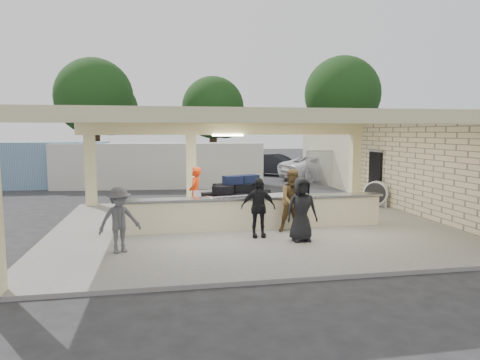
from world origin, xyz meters
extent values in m
plane|color=#252427|center=(0.00, 0.00, 0.00)|extent=(120.00, 120.00, 0.00)
cube|color=slate|center=(0.00, 0.00, 0.05)|extent=(12.00, 10.00, 0.10)
cube|color=beige|center=(0.00, 0.00, 3.50)|extent=(12.00, 10.00, 0.02)
cube|color=beige|center=(6.00, 0.00, 1.75)|extent=(0.02, 10.00, 3.50)
cube|color=black|center=(5.94, 3.20, 1.15)|extent=(0.10, 0.95, 2.10)
cube|color=beige|center=(0.00, 4.75, 3.20)|extent=(12.00, 0.50, 0.60)
cube|color=beige|center=(0.00, -4.85, 3.35)|extent=(12.00, 0.30, 0.30)
cube|color=beige|center=(-5.50, 4.75, 1.80)|extent=(0.40, 0.40, 3.50)
cube|color=beige|center=(-1.50, 4.75, 1.80)|extent=(0.40, 0.40, 3.50)
cube|color=beige|center=(5.80, 4.80, 1.80)|extent=(0.40, 0.40, 3.50)
cube|color=white|center=(0.00, 4.50, 2.88)|extent=(1.30, 0.12, 0.06)
cube|color=#FFEABF|center=(3.80, 1.50, 3.47)|extent=(0.55, 0.55, 0.04)
cube|color=#FFEABF|center=(3.80, -0.50, 3.47)|extent=(0.55, 0.55, 0.04)
cube|color=#FFEABF|center=(3.80, -2.50, 3.47)|extent=(0.55, 0.55, 0.04)
cube|color=beige|center=(0.00, -0.50, 0.55)|extent=(8.00, 0.50, 0.90)
cube|color=#B7B7BC|center=(0.00, -0.50, 1.05)|extent=(8.20, 0.58, 0.06)
cube|color=white|center=(-0.25, 0.60, 0.72)|extent=(2.87, 2.09, 0.12)
cylinder|color=black|center=(-1.14, -0.19, 0.31)|extent=(0.21, 0.43, 0.41)
cylinder|color=black|center=(-1.39, 0.92, 0.31)|extent=(0.21, 0.43, 0.41)
cylinder|color=black|center=(0.88, 0.27, 0.31)|extent=(0.21, 0.43, 0.41)
cylinder|color=black|center=(0.63, 1.38, 0.31)|extent=(0.21, 0.43, 0.41)
cube|color=white|center=(-0.43, 1.35, 0.93)|extent=(2.53, 0.62, 0.31)
cube|color=white|center=(-0.08, -0.16, 0.93)|extent=(2.53, 0.62, 0.31)
cube|color=black|center=(-0.99, 0.11, 0.92)|extent=(0.67, 0.52, 0.27)
cube|color=black|center=(-0.29, 0.27, 0.92)|extent=(0.67, 0.52, 0.27)
cube|color=black|center=(0.42, 0.43, 0.92)|extent=(0.67, 0.52, 0.27)
cube|color=black|center=(-1.13, 0.72, 0.92)|extent=(0.67, 0.52, 0.27)
cube|color=black|center=(-0.42, 0.88, 0.92)|extent=(0.67, 0.52, 0.27)
cube|color=black|center=(0.28, 1.04, 0.92)|extent=(0.67, 0.52, 0.27)
cube|color=black|center=(-0.81, 0.26, 1.20)|extent=(0.67, 0.52, 0.27)
cube|color=black|center=(-0.15, 0.62, 1.20)|extent=(0.67, 0.52, 0.27)
cube|color=black|center=(0.31, 0.94, 1.20)|extent=(0.67, 0.52, 0.27)
cube|color=black|center=(-0.73, 0.81, 1.20)|extent=(0.67, 0.52, 0.27)
cube|color=black|center=(-0.46, 0.55, 1.48)|extent=(0.67, 0.52, 0.27)
cube|color=black|center=(0.13, 0.79, 1.48)|extent=(0.67, 0.52, 0.27)
cube|color=#590F0C|center=(-1.07, -0.01, 0.92)|extent=(0.67, 0.52, 0.27)
cube|color=black|center=(0.59, 1.11, 0.92)|extent=(0.67, 0.52, 0.27)
cylinder|color=white|center=(5.50, 2.26, 0.66)|extent=(0.90, 0.82, 0.92)
cylinder|color=black|center=(5.50, 2.26, 0.66)|extent=(0.85, 0.79, 0.82)
cube|color=white|center=(5.19, 2.26, 0.25)|extent=(0.06, 0.51, 0.31)
cube|color=white|center=(5.81, 2.26, 0.25)|extent=(0.06, 0.51, 0.31)
imported|color=#EE380C|center=(-1.61, 1.26, 0.98)|extent=(0.55, 0.72, 1.76)
imported|color=brown|center=(1.08, -1.12, 1.03)|extent=(0.93, 0.46, 1.85)
imported|color=black|center=(-0.09, -1.56, 0.93)|extent=(0.99, 0.39, 1.67)
imported|color=#4E4E54|center=(-3.75, -2.46, 0.91)|extent=(1.10, 0.77, 1.61)
imported|color=black|center=(0.95, -2.20, 0.96)|extent=(0.85, 0.36, 1.72)
imported|color=silver|center=(7.27, 12.09, 0.79)|extent=(5.99, 3.84, 1.58)
imported|color=silver|center=(11.46, 12.60, 0.73)|extent=(4.93, 3.62, 1.47)
imported|color=black|center=(5.07, 15.51, 0.75)|extent=(4.41, 4.13, 1.49)
cube|color=silver|center=(-2.80, 10.71, 1.21)|extent=(11.29, 3.22, 2.41)
cube|color=#7A9EC4|center=(-10.40, 11.75, 1.24)|extent=(9.55, 2.46, 2.47)
cylinder|color=gray|center=(5.00, 9.00, 1.00)|extent=(0.06, 0.06, 2.00)
cylinder|color=gray|center=(7.00, 9.00, 1.00)|extent=(0.06, 0.06, 2.00)
cylinder|color=gray|center=(9.00, 9.00, 1.00)|extent=(0.06, 0.06, 2.00)
cylinder|color=gray|center=(11.00, 9.00, 1.00)|extent=(0.06, 0.06, 2.00)
cylinder|color=gray|center=(13.00, 9.00, 1.00)|extent=(0.06, 0.06, 2.00)
cylinder|color=gray|center=(15.00, 9.00, 1.00)|extent=(0.06, 0.06, 2.00)
cube|color=gray|center=(11.00, 9.00, 1.00)|extent=(12.00, 0.02, 2.00)
cylinder|color=gray|center=(11.00, 9.00, 2.00)|extent=(12.00, 0.05, 0.05)
cylinder|color=#382619|center=(-8.00, 24.00, 2.25)|extent=(0.70, 0.70, 4.50)
sphere|color=black|center=(-8.00, 24.00, 5.85)|extent=(6.30, 6.30, 6.30)
sphere|color=black|center=(-6.80, 24.60, 4.95)|extent=(4.50, 4.50, 4.50)
cylinder|color=#382619|center=(2.00, 26.00, 2.00)|extent=(0.70, 0.70, 4.00)
sphere|color=black|center=(2.00, 26.00, 5.20)|extent=(5.60, 5.60, 5.60)
sphere|color=black|center=(3.20, 26.60, 4.40)|extent=(4.00, 4.00, 4.00)
cylinder|color=#382619|center=(14.00, 25.00, 2.50)|extent=(0.70, 0.70, 5.00)
sphere|color=black|center=(14.00, 25.00, 6.50)|extent=(7.00, 7.00, 7.00)
sphere|color=black|center=(15.20, 25.60, 5.50)|extent=(5.00, 5.00, 5.00)
cube|color=beige|center=(9.50, 10.00, 1.60)|extent=(6.00, 8.00, 3.20)
camera|label=1|loc=(-2.72, -13.00, 3.04)|focal=32.00mm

